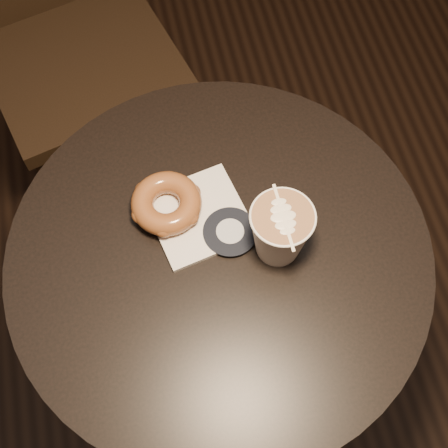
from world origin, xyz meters
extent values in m
plane|color=black|center=(0.00, 0.00, 0.00)|extent=(4.50, 4.50, 0.00)
cylinder|color=black|center=(0.00, 0.00, 0.73)|extent=(0.70, 0.70, 0.03)
cylinder|color=black|center=(0.00, 0.00, 0.37)|extent=(0.07, 0.07, 0.70)
cylinder|color=black|center=(0.00, 0.00, 0.01)|extent=(0.44, 0.44, 0.02)
cube|color=black|center=(-0.20, 0.68, 0.49)|extent=(0.54, 0.54, 0.04)
cylinder|color=black|center=(-0.33, 0.45, 0.25)|extent=(0.04, 0.04, 0.49)
cylinder|color=black|center=(0.03, 0.55, 0.25)|extent=(0.04, 0.04, 0.49)
cylinder|color=black|center=(-0.43, 0.81, 0.25)|extent=(0.04, 0.04, 0.49)
cylinder|color=black|center=(-0.06, 0.91, 0.25)|extent=(0.04, 0.04, 0.49)
cube|color=silver|center=(-0.02, 0.07, 0.75)|extent=(0.18, 0.18, 0.01)
torus|color=brown|center=(-0.07, 0.09, 0.78)|extent=(0.12, 0.12, 0.04)
camera|label=1|loc=(-0.08, -0.40, 1.68)|focal=50.00mm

